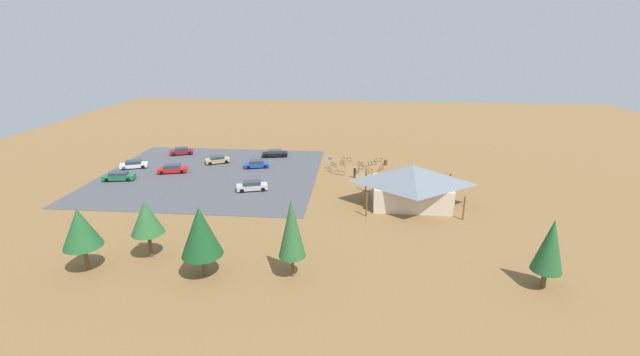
# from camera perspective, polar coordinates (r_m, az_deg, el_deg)

# --- Properties ---
(ground) EXTENTS (160.00, 160.00, 0.00)m
(ground) POSITION_cam_1_polar(r_m,az_deg,el_deg) (70.61, 6.01, 0.21)
(ground) COLOR olive
(ground) RESTS_ON ground
(parking_lot_asphalt) EXTENTS (35.30, 32.19, 0.05)m
(parking_lot_asphalt) POSITION_cam_1_polar(r_m,az_deg,el_deg) (73.34, -14.39, 0.44)
(parking_lot_asphalt) COLOR #4C4C51
(parking_lot_asphalt) RESTS_ON ground
(bike_pavilion) EXTENTS (12.49, 9.43, 5.66)m
(bike_pavilion) POSITION_cam_1_polar(r_m,az_deg,el_deg) (59.23, 12.10, -0.63)
(bike_pavilion) COLOR beige
(bike_pavilion) RESTS_ON ground
(trash_bin) EXTENTS (0.60, 0.60, 0.90)m
(trash_bin) POSITION_cam_1_polar(r_m,az_deg,el_deg) (77.05, 8.72, 2.05)
(trash_bin) COLOR brown
(trash_bin) RESTS_ON ground
(lot_sign) EXTENTS (0.56, 0.08, 2.20)m
(lot_sign) POSITION_cam_1_polar(r_m,az_deg,el_deg) (73.59, 1.32, 2.24)
(lot_sign) COLOR #99999E
(lot_sign) RESTS_ON ground
(pine_midwest) EXTENTS (3.96, 3.96, 7.21)m
(pine_midwest) POSITION_cam_1_polar(r_m,az_deg,el_deg) (42.21, -15.63, -6.86)
(pine_midwest) COLOR brown
(pine_midwest) RESTS_ON ground
(pine_center) EXTENTS (2.76, 2.76, 6.92)m
(pine_center) POSITION_cam_1_polar(r_m,az_deg,el_deg) (44.13, 28.32, -7.94)
(pine_center) COLOR brown
(pine_center) RESTS_ON ground
(pine_far_west) EXTENTS (3.35, 3.35, 6.33)m
(pine_far_west) POSITION_cam_1_polar(r_m,az_deg,el_deg) (47.53, -22.13, -4.90)
(pine_far_west) COLOR brown
(pine_far_west) RESTS_ON ground
(pine_mideast) EXTENTS (2.61, 2.61, 8.04)m
(pine_mideast) POSITION_cam_1_polar(r_m,az_deg,el_deg) (40.46, -3.80, -6.72)
(pine_mideast) COLOR brown
(pine_mideast) RESTS_ON ground
(pine_west) EXTENTS (3.69, 3.69, 6.63)m
(pine_west) POSITION_cam_1_polar(r_m,az_deg,el_deg) (47.55, -29.30, -5.83)
(pine_west) COLOR brown
(pine_west) RESTS_ON ground
(bicycle_orange_by_bin) EXTENTS (1.42, 1.04, 0.80)m
(bicycle_orange_by_bin) POSITION_cam_1_polar(r_m,az_deg,el_deg) (71.90, 6.65, 0.83)
(bicycle_orange_by_bin) COLOR black
(bicycle_orange_by_bin) RESTS_ON ground
(bicycle_blue_lone_west) EXTENTS (1.74, 0.48, 0.86)m
(bicycle_blue_lone_west) POSITION_cam_1_polar(r_m,az_deg,el_deg) (78.60, 3.53, 2.52)
(bicycle_blue_lone_west) COLOR black
(bicycle_blue_lone_west) RESTS_ON ground
(bicycle_black_back_row) EXTENTS (1.31, 1.14, 0.86)m
(bicycle_black_back_row) POSITION_cam_1_polar(r_m,az_deg,el_deg) (75.83, 5.51, 1.86)
(bicycle_black_back_row) COLOR black
(bicycle_black_back_row) RESTS_ON ground
(bicycle_white_near_porch) EXTENTS (1.02, 1.46, 0.87)m
(bicycle_white_near_porch) POSITION_cam_1_polar(r_m,az_deg,el_deg) (72.23, 1.38, 1.05)
(bicycle_white_near_porch) COLOR black
(bicycle_white_near_porch) RESTS_ON ground
(bicycle_yellow_yard_right) EXTENTS (1.51, 0.94, 0.83)m
(bicycle_yellow_yard_right) POSITION_cam_1_polar(r_m,az_deg,el_deg) (78.66, 7.80, 2.38)
(bicycle_yellow_yard_right) COLOR black
(bicycle_yellow_yard_right) RESTS_ON ground
(bicycle_purple_front_row) EXTENTS (1.74, 0.48, 0.77)m
(bicycle_purple_front_row) POSITION_cam_1_polar(r_m,az_deg,el_deg) (73.97, 5.89, 1.38)
(bicycle_purple_front_row) COLOR black
(bicycle_purple_front_row) RESTS_ON ground
(bicycle_teal_mid_cluster) EXTENTS (1.46, 0.98, 0.84)m
(bicycle_teal_mid_cluster) POSITION_cam_1_polar(r_m,az_deg,el_deg) (76.62, 6.98, 1.98)
(bicycle_teal_mid_cluster) COLOR black
(bicycle_teal_mid_cluster) RESTS_ON ground
(bicycle_green_edge_north) EXTENTS (1.07, 1.26, 0.78)m
(bicycle_green_edge_north) POSITION_cam_1_polar(r_m,az_deg,el_deg) (75.31, 1.82, 1.79)
(bicycle_green_edge_north) COLOR black
(bicycle_green_edge_north) RESTS_ON ground
(bicycle_silver_yard_front) EXTENTS (0.69, 1.77, 0.93)m
(bicycle_silver_yard_front) POSITION_cam_1_polar(r_m,az_deg,el_deg) (71.94, 5.06, 0.93)
(bicycle_silver_yard_front) COLOR black
(bicycle_silver_yard_front) RESTS_ON ground
(bicycle_red_lone_east) EXTENTS (0.98, 1.42, 0.84)m
(bicycle_red_lone_east) POSITION_cam_1_polar(r_m,az_deg,el_deg) (73.84, 8.12, 1.25)
(bicycle_red_lone_east) COLOR black
(bicycle_red_lone_east) RESTS_ON ground
(bicycle_orange_edge_south) EXTENTS (1.74, 0.65, 0.88)m
(bicycle_orange_edge_south) POSITION_cam_1_polar(r_m,az_deg,el_deg) (70.87, 2.61, 0.70)
(bicycle_orange_edge_south) COLOR black
(bicycle_orange_edge_south) RESTS_ON ground
(bicycle_blue_near_sign) EXTENTS (1.06, 1.40, 0.82)m
(bicycle_blue_near_sign) POSITION_cam_1_polar(r_m,az_deg,el_deg) (75.88, 3.02, 1.92)
(bicycle_blue_near_sign) COLOR black
(bicycle_blue_near_sign) RESTS_ON ground
(car_blue_near_entry) EXTENTS (4.57, 2.90, 1.34)m
(car_blue_near_entry) POSITION_cam_1_polar(r_m,az_deg,el_deg) (75.31, -8.44, 1.88)
(car_blue_near_entry) COLOR #1E42B2
(car_blue_near_entry) RESTS_ON parking_lot_asphalt
(car_tan_aisle_side) EXTENTS (4.61, 3.53, 1.34)m
(car_tan_aisle_side) POSITION_cam_1_polar(r_m,az_deg,el_deg) (79.15, -13.50, 2.40)
(car_tan_aisle_side) COLOR tan
(car_tan_aisle_side) RESTS_ON parking_lot_asphalt
(car_silver_back_corner) EXTENTS (4.84, 2.97, 1.47)m
(car_silver_back_corner) POSITION_cam_1_polar(r_m,az_deg,el_deg) (64.53, -9.03, -1.04)
(car_silver_back_corner) COLOR #BCBCC1
(car_silver_back_corner) RESTS_ON parking_lot_asphalt
(car_maroon_mid_lot) EXTENTS (4.55, 3.14, 1.38)m
(car_maroon_mid_lot) POSITION_cam_1_polar(r_m,az_deg,el_deg) (86.61, -17.94, 3.43)
(car_maroon_mid_lot) COLOR maroon
(car_maroon_mid_lot) RESTS_ON parking_lot_asphalt
(car_green_end_stall) EXTENTS (5.04, 2.59, 1.38)m
(car_green_end_stall) POSITION_cam_1_polar(r_m,az_deg,el_deg) (75.23, -25.20, 0.22)
(car_green_end_stall) COLOR #1E6B3D
(car_green_end_stall) RESTS_ON parking_lot_asphalt
(car_red_inner_stall) EXTENTS (4.98, 2.99, 1.43)m
(car_red_inner_stall) POSITION_cam_1_polar(r_m,az_deg,el_deg) (75.86, -19.05, 1.18)
(car_red_inner_stall) COLOR red
(car_red_inner_stall) RESTS_ON parking_lot_asphalt
(car_black_far_end) EXTENTS (4.97, 2.72, 1.31)m
(car_black_far_end) POSITION_cam_1_polar(r_m,az_deg,el_deg) (81.43, -6.02, 3.29)
(car_black_far_end) COLOR black
(car_black_far_end) RESTS_ON parking_lot_asphalt
(car_white_second_row) EXTENTS (4.82, 3.25, 1.35)m
(car_white_second_row) POSITION_cam_1_polar(r_m,az_deg,el_deg) (80.88, -23.54, 1.67)
(car_white_second_row) COLOR white
(car_white_second_row) RESTS_ON parking_lot_asphalt
(visitor_crossing_yard) EXTENTS (0.38, 0.40, 1.83)m
(visitor_crossing_yard) POSITION_cam_1_polar(r_m,az_deg,el_deg) (69.57, 4.64, 0.80)
(visitor_crossing_yard) COLOR #2D3347
(visitor_crossing_yard) RESTS_ON ground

